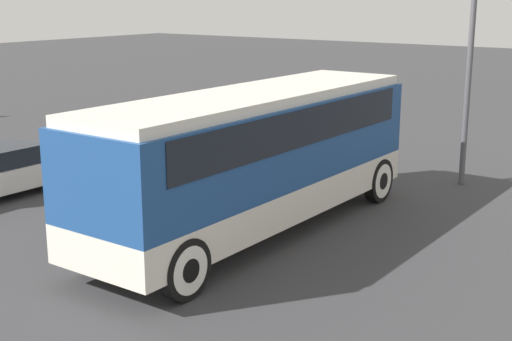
{
  "coord_description": "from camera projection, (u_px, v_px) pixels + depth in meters",
  "views": [
    {
      "loc": [
        -12.42,
        -9.0,
        5.26
      ],
      "look_at": [
        0.0,
        0.0,
        1.44
      ],
      "focal_mm": 50.0,
      "sensor_mm": 36.0,
      "label": 1
    }
  ],
  "objects": [
    {
      "name": "tour_bus",
      "position": [
        259.0,
        148.0,
        15.76
      ],
      "size": [
        9.56,
        2.56,
        3.21
      ],
      "color": "silver",
      "rests_on": "ground_plane"
    },
    {
      "name": "parked_car_near",
      "position": [
        189.0,
        134.0,
        23.51
      ],
      "size": [
        4.62,
        1.96,
        1.5
      ],
      "color": "maroon",
      "rests_on": "ground_plane"
    },
    {
      "name": "lamp_post",
      "position": [
        471.0,
        41.0,
        19.29
      ],
      "size": [
        0.44,
        0.44,
        6.17
      ],
      "color": "#515156",
      "rests_on": "ground_plane"
    },
    {
      "name": "ground_plane",
      "position": [
        256.0,
        232.0,
        16.15
      ],
      "size": [
        120.0,
        120.0,
        0.0
      ],
      "primitive_type": "plane",
      "color": "#38383A"
    }
  ]
}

